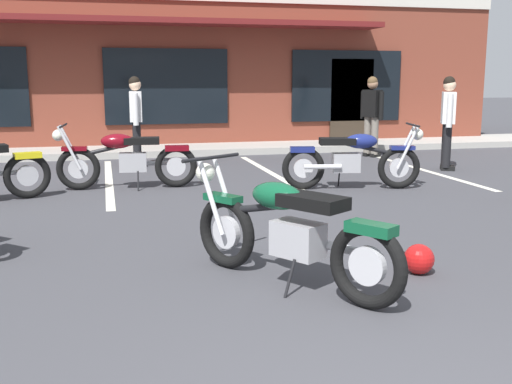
{
  "coord_description": "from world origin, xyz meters",
  "views": [
    {
      "loc": [
        -1.42,
        -1.89,
        1.65
      ],
      "look_at": [
        -0.01,
        3.83,
        0.55
      ],
      "focal_mm": 43.07,
      "sensor_mm": 36.0,
      "label": 1
    }
  ],
  "objects_px": {
    "motorcycle_foreground_classic": "(288,229)",
    "person_in_shorts_foreground": "(372,112)",
    "motorcycle_silver_naked": "(353,158)",
    "motorcycle_orange_scrambler": "(126,158)",
    "helmet_on_pavement": "(419,259)",
    "person_by_back_row": "(136,116)",
    "person_in_black_shirt": "(448,117)"
  },
  "relations": [
    {
      "from": "motorcycle_foreground_classic",
      "to": "person_in_shorts_foreground",
      "type": "xyz_separation_m",
      "value": [
        4.07,
        7.42,
        0.49
      ]
    },
    {
      "from": "person_in_black_shirt",
      "to": "person_by_back_row",
      "type": "height_order",
      "value": "same"
    },
    {
      "from": "motorcycle_orange_scrambler",
      "to": "person_by_back_row",
      "type": "bearing_deg",
      "value": 83.0
    },
    {
      "from": "motorcycle_silver_naked",
      "to": "person_in_shorts_foreground",
      "type": "bearing_deg",
      "value": 61.83
    },
    {
      "from": "person_in_black_shirt",
      "to": "person_in_shorts_foreground",
      "type": "xyz_separation_m",
      "value": [
        -0.53,
        2.07,
        0.0
      ]
    },
    {
      "from": "person_in_black_shirt",
      "to": "motorcycle_silver_naked",
      "type": "bearing_deg",
      "value": -149.55
    },
    {
      "from": "person_in_shorts_foreground",
      "to": "helmet_on_pavement",
      "type": "bearing_deg",
      "value": -111.37
    },
    {
      "from": "motorcycle_orange_scrambler",
      "to": "helmet_on_pavement",
      "type": "bearing_deg",
      "value": -64.7
    },
    {
      "from": "person_in_shorts_foreground",
      "to": "person_by_back_row",
      "type": "height_order",
      "value": "same"
    },
    {
      "from": "motorcycle_orange_scrambler",
      "to": "person_in_black_shirt",
      "type": "bearing_deg",
      "value": 5.64
    },
    {
      "from": "motorcycle_foreground_classic",
      "to": "motorcycle_orange_scrambler",
      "type": "height_order",
      "value": "same"
    },
    {
      "from": "motorcycle_orange_scrambler",
      "to": "person_in_shorts_foreground",
      "type": "xyz_separation_m",
      "value": [
        5.16,
        2.64,
        0.49
      ]
    },
    {
      "from": "motorcycle_foreground_classic",
      "to": "helmet_on_pavement",
      "type": "xyz_separation_m",
      "value": [
        1.17,
        0.01,
        -0.33
      ]
    },
    {
      "from": "person_in_shorts_foreground",
      "to": "motorcycle_orange_scrambler",
      "type": "bearing_deg",
      "value": -152.93
    },
    {
      "from": "person_by_back_row",
      "to": "helmet_on_pavement",
      "type": "height_order",
      "value": "person_by_back_row"
    },
    {
      "from": "motorcycle_silver_naked",
      "to": "person_by_back_row",
      "type": "distance_m",
      "value": 4.44
    },
    {
      "from": "motorcycle_orange_scrambler",
      "to": "person_in_shorts_foreground",
      "type": "bearing_deg",
      "value": 27.07
    },
    {
      "from": "motorcycle_silver_naked",
      "to": "motorcycle_orange_scrambler",
      "type": "xyz_separation_m",
      "value": [
        -3.29,
        0.85,
        0.0
      ]
    },
    {
      "from": "person_in_black_shirt",
      "to": "person_by_back_row",
      "type": "distance_m",
      "value": 5.7
    },
    {
      "from": "motorcycle_foreground_classic",
      "to": "person_by_back_row",
      "type": "bearing_deg",
      "value": 96.34
    },
    {
      "from": "motorcycle_orange_scrambler",
      "to": "helmet_on_pavement",
      "type": "distance_m",
      "value": 5.29
    },
    {
      "from": "motorcycle_silver_naked",
      "to": "person_in_black_shirt",
      "type": "xyz_separation_m",
      "value": [
        2.4,
        1.41,
        0.49
      ]
    },
    {
      "from": "motorcycle_foreground_classic",
      "to": "motorcycle_orange_scrambler",
      "type": "relative_size",
      "value": 0.87
    },
    {
      "from": "motorcycle_silver_naked",
      "to": "helmet_on_pavement",
      "type": "relative_size",
      "value": 8.03
    },
    {
      "from": "motorcycle_foreground_classic",
      "to": "helmet_on_pavement",
      "type": "relative_size",
      "value": 7.08
    },
    {
      "from": "motorcycle_silver_naked",
      "to": "motorcycle_foreground_classic",
      "type": "bearing_deg",
      "value": -119.21
    },
    {
      "from": "person_in_black_shirt",
      "to": "person_by_back_row",
      "type": "bearing_deg",
      "value": 161.3
    },
    {
      "from": "motorcycle_silver_naked",
      "to": "helmet_on_pavement",
      "type": "height_order",
      "value": "motorcycle_silver_naked"
    },
    {
      "from": "motorcycle_silver_naked",
      "to": "person_by_back_row",
      "type": "relative_size",
      "value": 1.25
    },
    {
      "from": "motorcycle_foreground_classic",
      "to": "person_in_black_shirt",
      "type": "xyz_separation_m",
      "value": [
        4.6,
        5.35,
        0.49
      ]
    },
    {
      "from": "motorcycle_silver_naked",
      "to": "helmet_on_pavement",
      "type": "distance_m",
      "value": 4.08
    },
    {
      "from": "motorcycle_foreground_classic",
      "to": "helmet_on_pavement",
      "type": "bearing_deg",
      "value": 0.48
    }
  ]
}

